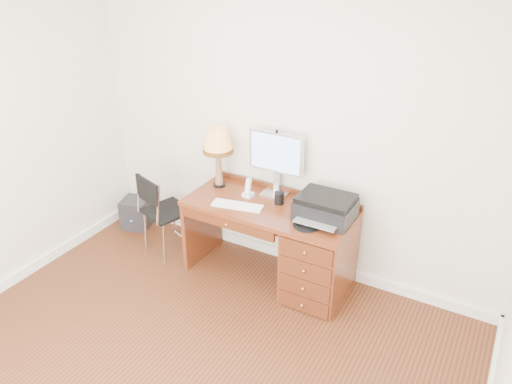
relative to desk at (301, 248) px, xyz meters
The scene contains 12 objects.
ground 1.50m from the desk, 102.93° to the right, with size 4.00×4.00×0.00m, color #3D1C0D.
room_shell 0.91m from the desk, 112.63° to the right, with size 4.00×4.00×4.00m.
desk is the anchor object (origin of this frame).
monitor 0.84m from the desk, 148.87° to the left, with size 0.52×0.17×0.59m.
keyboard 0.67m from the desk, 165.17° to the right, with size 0.45×0.13×0.02m, color white.
mouse_pad 0.40m from the desk, 55.55° to the right, with size 0.23×0.23×0.05m.
printer 0.48m from the desk, 11.01° to the left, with size 0.47×0.37×0.21m.
leg_lamp 1.20m from the desk, behind, with size 0.28×0.28×0.58m.
phone 0.69m from the desk, behind, with size 0.10×0.10×0.18m.
pen_cup 0.48m from the desk, 163.53° to the left, with size 0.09×0.09×0.11m, color black.
chair 1.41m from the desk, behind, with size 0.51×0.51×0.85m.
equipment_box 2.03m from the desk, behind, with size 0.28×0.28×0.32m, color black.
Camera 1 is at (1.78, -2.00, 2.85)m, focal length 35.00 mm.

